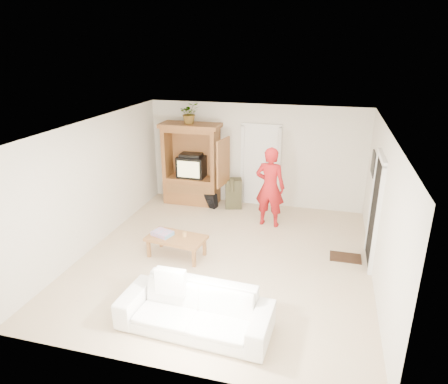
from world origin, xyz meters
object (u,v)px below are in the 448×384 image
Objects in this scene: man at (270,187)px; coffee_table at (176,239)px; sofa at (195,310)px; armoire at (193,169)px.

man is 1.55× the size of coffee_table.
sofa is 1.87× the size of coffee_table.
sofa is (-0.48, -3.88, -0.60)m from man.
armoire is at bearing -16.17° from man.
coffee_table is (-1.05, 1.95, 0.04)m from sofa.
coffee_table is at bearing 121.29° from sofa.
man reaches higher than coffee_table.
armoire reaches higher than coffee_table.
sofa is at bearing -70.67° from armoire.
man is at bearing 58.68° from coffee_table.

